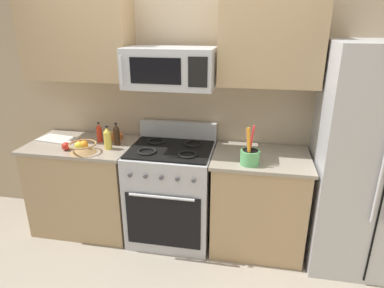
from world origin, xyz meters
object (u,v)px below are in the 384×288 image
at_px(microwave, 170,68).
at_px(fruit_basket, 83,147).
at_px(utensil_crock, 250,156).
at_px(prep_bowl, 116,136).
at_px(bottle_hot_sauce, 99,133).
at_px(range_oven, 172,192).
at_px(bottle_soy, 117,135).
at_px(cutting_board, 58,139).
at_px(bottle_oil, 108,138).
at_px(apple_loose, 66,146).
at_px(refrigerator, 371,161).

height_order(microwave, fruit_basket, microwave).
xyz_separation_m(microwave, fruit_basket, (-0.75, -0.23, -0.68)).
xyz_separation_m(utensil_crock, prep_bowl, (-1.32, 0.37, -0.04)).
relative_size(fruit_basket, bottle_hot_sauce, 1.26).
distance_m(range_oven, bottle_soy, 0.75).
xyz_separation_m(range_oven, prep_bowl, (-0.61, 0.18, 0.46)).
height_order(cutting_board, bottle_hot_sauce, bottle_hot_sauce).
bearing_deg(range_oven, prep_bowl, 163.42).
xyz_separation_m(microwave, bottle_soy, (-0.53, 0.00, -0.63)).
bearing_deg(utensil_crock, microwave, 162.74).
bearing_deg(bottle_oil, bottle_hot_sauce, 134.07).
xyz_separation_m(apple_loose, bottle_soy, (0.40, 0.22, 0.06)).
height_order(utensil_crock, apple_loose, utensil_crock).
relative_size(refrigerator, bottle_soy, 8.78).
bearing_deg(bottle_hot_sauce, fruit_basket, -95.07).
bearing_deg(refrigerator, cutting_board, 178.73).
bearing_deg(bottle_soy, utensil_crock, -10.21).
height_order(range_oven, bottle_soy, bottle_soy).
bearing_deg(bottle_soy, bottle_oil, -108.83).
bearing_deg(refrigerator, range_oven, 179.41).
height_order(microwave, cutting_board, microwave).
distance_m(refrigerator, bottle_oil, 2.25).
relative_size(microwave, bottle_soy, 3.53).
bearing_deg(microwave, refrigerator, -1.56).
distance_m(cutting_board, bottle_soy, 0.63).
height_order(utensil_crock, bottle_hot_sauce, utensil_crock).
height_order(apple_loose, bottle_hot_sauce, bottle_hot_sauce).
relative_size(microwave, fruit_basket, 3.10).
xyz_separation_m(utensil_crock, bottle_oil, (-1.28, 0.11, 0.03)).
relative_size(bottle_hot_sauce, bottle_oil, 0.88).
xyz_separation_m(range_oven, microwave, (-0.00, 0.03, 1.17)).
bearing_deg(microwave, bottle_hot_sauce, 175.68).
bearing_deg(cutting_board, microwave, -0.85).
relative_size(range_oven, bottle_hot_sauce, 5.62).
xyz_separation_m(bottle_soy, bottle_hot_sauce, (-0.20, 0.05, -0.01)).
bearing_deg(bottle_soy, fruit_basket, -133.60).
xyz_separation_m(refrigerator, bottle_oil, (-2.25, -0.07, 0.07)).
relative_size(utensil_crock, cutting_board, 0.90).
distance_m(microwave, apple_loose, 1.18).
relative_size(refrigerator, utensil_crock, 5.70).
xyz_separation_m(microwave, utensil_crock, (0.71, -0.22, -0.66)).
distance_m(refrigerator, prep_bowl, 2.30).
distance_m(range_oven, cutting_board, 1.24).
distance_m(bottle_soy, bottle_hot_sauce, 0.21).
distance_m(refrigerator, bottle_hot_sauce, 2.41).
relative_size(apple_loose, cutting_board, 0.20).
distance_m(range_oven, microwave, 1.17).
relative_size(range_oven, fruit_basket, 4.45).
distance_m(fruit_basket, apple_loose, 0.18).
relative_size(microwave, apple_loose, 10.15).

